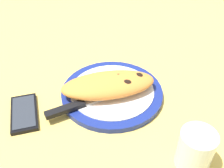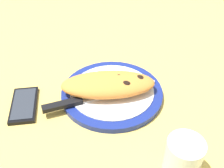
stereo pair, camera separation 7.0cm
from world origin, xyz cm
name	(u,v)px [view 2 (the right image)]	position (x,y,z in cm)	size (l,w,h in cm)	color
ground_plane	(112,99)	(0.00, 0.00, -1.50)	(150.00, 150.00, 3.00)	#DBB756
plate	(112,92)	(0.00, 0.00, 0.89)	(27.10, 27.10, 1.87)	navy
calzone	(108,84)	(0.87, 0.73, 4.21)	(26.11, 15.69, 4.66)	orange
fork	(120,75)	(-1.24, -6.36, 2.07)	(16.56, 3.82, 0.40)	silver
knife	(73,102)	(8.62, 6.95, 2.37)	(20.49, 12.57, 1.20)	silver
smartphone	(24,105)	(21.60, 8.15, 0.56)	(9.91, 14.10, 1.16)	black
water_glass	(182,160)	(-17.52, 20.51, 3.89)	(7.25, 7.25, 8.88)	silver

